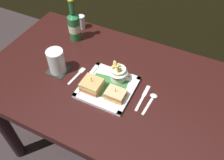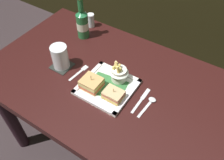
{
  "view_description": "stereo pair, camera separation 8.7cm",
  "coord_description": "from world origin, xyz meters",
  "px_view_note": "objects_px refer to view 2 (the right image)",
  "views": [
    {
      "loc": [
        0.32,
        -0.7,
        1.61
      ],
      "look_at": [
        -0.01,
        -0.02,
        0.79
      ],
      "focal_mm": 37.71,
      "sensor_mm": 36.0,
      "label": 1
    },
    {
      "loc": [
        0.4,
        -0.65,
        1.61
      ],
      "look_at": [
        -0.01,
        -0.02,
        0.79
      ],
      "focal_mm": 37.71,
      "sensor_mm": 36.0,
      "label": 2
    }
  ],
  "objects_px": {
    "square_plate": "(107,87)",
    "sandwich_half_left": "(91,83)",
    "pepper_shaker": "(91,21)",
    "beer_bottle": "(82,23)",
    "knife": "(142,99)",
    "dining_table": "(116,98)",
    "sandwich_half_right": "(113,95)",
    "fork": "(80,72)",
    "water_glass": "(60,58)",
    "salt_shaker": "(84,19)",
    "fries_cup": "(118,72)",
    "spoon": "(150,102)"
  },
  "relations": [
    {
      "from": "square_plate",
      "to": "sandwich_half_right",
      "type": "xyz_separation_m",
      "value": [
        0.06,
        -0.04,
        0.02
      ]
    },
    {
      "from": "salt_shaker",
      "to": "pepper_shaker",
      "type": "height_order",
      "value": "pepper_shaker"
    },
    {
      "from": "spoon",
      "to": "sandwich_half_right",
      "type": "bearing_deg",
      "value": -154.07
    },
    {
      "from": "square_plate",
      "to": "sandwich_half_left",
      "type": "xyz_separation_m",
      "value": [
        -0.06,
        -0.04,
        0.03
      ]
    },
    {
      "from": "fries_cup",
      "to": "spoon",
      "type": "bearing_deg",
      "value": -10.21
    },
    {
      "from": "beer_bottle",
      "to": "salt_shaker",
      "type": "xyz_separation_m",
      "value": [
        -0.08,
        0.11,
        -0.06
      ]
    },
    {
      "from": "dining_table",
      "to": "knife",
      "type": "height_order",
      "value": "knife"
    },
    {
      "from": "fries_cup",
      "to": "water_glass",
      "type": "distance_m",
      "value": 0.31
    },
    {
      "from": "dining_table",
      "to": "fries_cup",
      "type": "xyz_separation_m",
      "value": [
        -0.0,
        0.02,
        0.18
      ]
    },
    {
      "from": "sandwich_half_left",
      "to": "water_glass",
      "type": "distance_m",
      "value": 0.22
    },
    {
      "from": "sandwich_half_left",
      "to": "fries_cup",
      "type": "relative_size",
      "value": 0.85
    },
    {
      "from": "fork",
      "to": "salt_shaker",
      "type": "distance_m",
      "value": 0.44
    },
    {
      "from": "dining_table",
      "to": "fork",
      "type": "relative_size",
      "value": 10.38
    },
    {
      "from": "square_plate",
      "to": "water_glass",
      "type": "relative_size",
      "value": 1.99
    },
    {
      "from": "fries_cup",
      "to": "beer_bottle",
      "type": "bearing_deg",
      "value": 151.83
    },
    {
      "from": "dining_table",
      "to": "fork",
      "type": "height_order",
      "value": "fork"
    },
    {
      "from": "sandwich_half_right",
      "to": "water_glass",
      "type": "height_order",
      "value": "water_glass"
    },
    {
      "from": "dining_table",
      "to": "pepper_shaker",
      "type": "xyz_separation_m",
      "value": [
        -0.39,
        0.32,
        0.15
      ]
    },
    {
      "from": "square_plate",
      "to": "sandwich_half_left",
      "type": "relative_size",
      "value": 2.67
    },
    {
      "from": "spoon",
      "to": "knife",
      "type": "bearing_deg",
      "value": -170.34
    },
    {
      "from": "dining_table",
      "to": "sandwich_half_left",
      "type": "relative_size",
      "value": 14.72
    },
    {
      "from": "sandwich_half_right",
      "to": "fork",
      "type": "distance_m",
      "value": 0.25
    },
    {
      "from": "square_plate",
      "to": "sandwich_half_left",
      "type": "distance_m",
      "value": 0.08
    },
    {
      "from": "water_glass",
      "to": "pepper_shaker",
      "type": "distance_m",
      "value": 0.39
    },
    {
      "from": "pepper_shaker",
      "to": "dining_table",
      "type": "bearing_deg",
      "value": -39.48
    },
    {
      "from": "square_plate",
      "to": "sandwich_half_left",
      "type": "height_order",
      "value": "sandwich_half_left"
    },
    {
      "from": "dining_table",
      "to": "sandwich_half_right",
      "type": "bearing_deg",
      "value": -66.52
    },
    {
      "from": "water_glass",
      "to": "salt_shaker",
      "type": "distance_m",
      "value": 0.4
    },
    {
      "from": "beer_bottle",
      "to": "knife",
      "type": "relative_size",
      "value": 1.53
    },
    {
      "from": "pepper_shaker",
      "to": "salt_shaker",
      "type": "bearing_deg",
      "value": 180.0
    },
    {
      "from": "knife",
      "to": "spoon",
      "type": "bearing_deg",
      "value": 9.66
    },
    {
      "from": "pepper_shaker",
      "to": "fries_cup",
      "type": "bearing_deg",
      "value": -38.01
    },
    {
      "from": "knife",
      "to": "salt_shaker",
      "type": "bearing_deg",
      "value": 149.92
    },
    {
      "from": "square_plate",
      "to": "sandwich_half_right",
      "type": "relative_size",
      "value": 2.78
    },
    {
      "from": "sandwich_half_right",
      "to": "water_glass",
      "type": "bearing_deg",
      "value": 173.99
    },
    {
      "from": "sandwich_half_left",
      "to": "knife",
      "type": "bearing_deg",
      "value": 15.99
    },
    {
      "from": "sandwich_half_left",
      "to": "pepper_shaker",
      "type": "distance_m",
      "value": 0.51
    },
    {
      "from": "sandwich_half_left",
      "to": "pepper_shaker",
      "type": "bearing_deg",
      "value": 126.62
    },
    {
      "from": "fork",
      "to": "salt_shaker",
      "type": "bearing_deg",
      "value": 124.2
    },
    {
      "from": "dining_table",
      "to": "knife",
      "type": "relative_size",
      "value": 8.3
    },
    {
      "from": "water_glass",
      "to": "knife",
      "type": "bearing_deg",
      "value": 3.9
    },
    {
      "from": "beer_bottle",
      "to": "water_glass",
      "type": "height_order",
      "value": "beer_bottle"
    },
    {
      "from": "dining_table",
      "to": "beer_bottle",
      "type": "height_order",
      "value": "beer_bottle"
    },
    {
      "from": "fries_cup",
      "to": "water_glass",
      "type": "height_order",
      "value": "water_glass"
    },
    {
      "from": "salt_shaker",
      "to": "sandwich_half_left",
      "type": "bearing_deg",
      "value": -48.84
    },
    {
      "from": "spoon",
      "to": "water_glass",
      "type": "bearing_deg",
      "value": -175.61
    },
    {
      "from": "dining_table",
      "to": "spoon",
      "type": "xyz_separation_m",
      "value": [
        0.19,
        -0.02,
        0.12
      ]
    },
    {
      "from": "sandwich_half_right",
      "to": "fork",
      "type": "height_order",
      "value": "sandwich_half_right"
    },
    {
      "from": "square_plate",
      "to": "dining_table",
      "type": "bearing_deg",
      "value": 64.9
    },
    {
      "from": "fries_cup",
      "to": "knife",
      "type": "height_order",
      "value": "fries_cup"
    }
  ]
}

